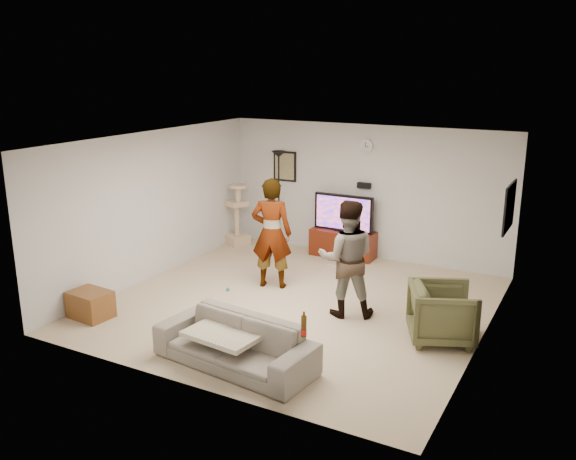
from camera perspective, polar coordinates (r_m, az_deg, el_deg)
The scene contains 24 objects.
floor at distance 9.34m, azimuth 0.84°, elevation -7.03°, with size 5.50×5.50×0.02m, color tan.
ceiling at distance 8.69m, azimuth 0.90°, elevation 8.51°, with size 5.50×5.50×0.02m, color white.
wall_back at distance 11.38m, azimuth 7.29°, elevation 3.61°, with size 5.50×0.04×2.50m, color silver.
wall_front at distance 6.73m, azimuth -10.06°, elevation -4.89°, with size 5.50×0.04×2.50m, color silver.
wall_left at distance 10.45m, azimuth -12.63°, elevation 2.30°, with size 0.04×5.50×2.50m, color silver.
wall_right at distance 8.09m, azimuth 18.42°, elevation -1.96°, with size 0.04×5.50×2.50m, color silver.
wall_clock at distance 11.21m, azimuth 7.39°, elevation 7.84°, with size 0.26×0.26×0.04m, color white.
wall_speaker at distance 11.30m, azimuth 7.21°, elevation 4.20°, with size 0.25×0.10×0.10m, color black.
picture_back at distance 12.00m, azimuth -0.31°, elevation 6.05°, with size 0.42×0.03×0.52m, color #7E7651.
picture_right at distance 9.57m, azimuth 20.18°, elevation 2.05°, with size 0.03×0.78×0.62m, color #DFC251.
tv_stand at distance 11.52m, azimuth 5.21°, elevation -1.28°, with size 1.23×0.45×0.51m, color #491609.
console_box at distance 11.19m, azimuth 4.94°, elevation -2.96°, with size 0.40×0.30×0.07m, color silver.
tv at distance 11.36m, azimuth 5.29°, elevation 1.63°, with size 1.16×0.08×0.69m, color black.
tv_screen at distance 11.32m, azimuth 5.20°, elevation 1.58°, with size 1.07×0.01×0.61m, color #E7502D.
floor_lamp at distance 11.77m, azimuth -0.87°, elevation 2.76°, with size 0.32×0.32×1.95m, color black.
cat_tree at distance 12.19m, azimuth -4.88°, elevation 1.50°, with size 0.40×0.40×1.27m, color #CBAE8B.
person_left at distance 9.76m, azimuth -1.56°, elevation -0.31°, with size 0.66×0.44×1.82m, color #A8ADBD.
person_right at distance 8.70m, azimuth 5.59°, elevation -2.70°, with size 0.84×0.65×1.72m, color #393F88.
sofa at distance 7.45m, azimuth -5.05°, elevation -10.59°, with size 2.03×0.79×0.59m, color slate.
throw_blanket at distance 7.47m, azimuth -5.89°, elevation -9.66°, with size 0.90×0.70×0.06m, color beige.
beer_bottle at distance 6.85m, azimuth 1.51°, elevation -9.09°, with size 0.06×0.06×0.25m, color #4A2A08.
armchair at distance 8.28m, azimuth 14.38°, elevation -7.64°, with size 0.82×0.84×0.77m, color #48492B.
side_table at distance 9.25m, azimuth -18.18°, elevation -6.70°, with size 0.59×0.44×0.39m, color brown.
toy_ball at distance 9.87m, azimuth -5.71°, elevation -5.59°, with size 0.06×0.06×0.06m, color teal.
Camera 1 is at (3.98, -7.66, 3.56)m, focal length 37.59 mm.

